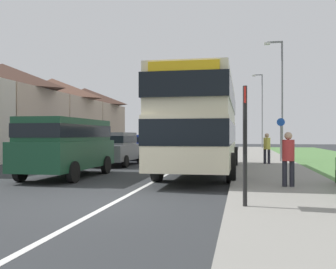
% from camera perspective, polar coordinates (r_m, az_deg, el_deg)
% --- Properties ---
extents(ground_plane, '(120.00, 120.00, 0.00)m').
position_cam_1_polar(ground_plane, '(9.18, -8.10, -10.02)').
color(ground_plane, '#2D3033').
extents(lane_marking_centre, '(0.14, 60.00, 0.01)m').
position_cam_1_polar(lane_marking_centre, '(16.88, 0.76, -5.44)').
color(lane_marking_centre, silver).
rests_on(lane_marking_centre, ground_plane).
extents(pavement_near_side, '(3.20, 68.00, 0.12)m').
position_cam_1_polar(pavement_near_side, '(14.69, 15.79, -6.02)').
color(pavement_near_side, gray).
rests_on(pavement_near_side, ground_plane).
extents(double_decker_bus, '(2.80, 10.60, 3.70)m').
position_cam_1_polar(double_decker_bus, '(15.86, 5.08, 1.95)').
color(double_decker_bus, beige).
rests_on(double_decker_bus, ground_plane).
extents(parked_van_dark_green, '(2.11, 5.06, 2.18)m').
position_cam_1_polar(parked_van_dark_green, '(14.90, -14.66, -1.17)').
color(parked_van_dark_green, '#19472D').
rests_on(parked_van_dark_green, ground_plane).
extents(parked_car_grey, '(1.94, 4.37, 1.71)m').
position_cam_1_polar(parked_car_grey, '(20.26, -7.62, -1.90)').
color(parked_car_grey, slate).
rests_on(parked_car_grey, ground_plane).
extents(parked_car_blue, '(1.87, 3.95, 1.59)m').
position_cam_1_polar(parked_car_blue, '(25.11, -4.13, -1.67)').
color(parked_car_blue, navy).
rests_on(parked_car_blue, ground_plane).
extents(parked_car_silver, '(1.93, 3.98, 1.56)m').
position_cam_1_polar(parked_car_silver, '(29.78, -1.87, -1.45)').
color(parked_car_silver, '#B7B7BC').
rests_on(parked_car_silver, ground_plane).
extents(pedestrian_at_stop, '(0.34, 0.34, 1.67)m').
position_cam_1_polar(pedestrian_at_stop, '(11.49, 17.35, -3.11)').
color(pedestrian_at_stop, '#23232D').
rests_on(pedestrian_at_stop, ground_plane).
extents(pedestrian_walking_away, '(0.34, 0.34, 1.67)m').
position_cam_1_polar(pedestrian_walking_away, '(20.24, 14.41, -1.79)').
color(pedestrian_walking_away, '#23232D').
rests_on(pedestrian_walking_away, ground_plane).
extents(bus_stop_sign, '(0.09, 0.52, 2.60)m').
position_cam_1_polar(bus_stop_sign, '(8.10, 11.31, -0.39)').
color(bus_stop_sign, black).
rests_on(bus_stop_sign, ground_plane).
extents(cycle_route_sign, '(0.44, 0.08, 2.52)m').
position_cam_1_polar(cycle_route_sign, '(22.35, 16.33, -0.46)').
color(cycle_route_sign, slate).
rests_on(cycle_route_sign, ground_plane).
extents(street_lamp_mid, '(1.14, 0.20, 7.42)m').
position_cam_1_polar(street_lamp_mid, '(25.08, 16.27, 6.06)').
color(street_lamp_mid, slate).
rests_on(street_lamp_mid, ground_plane).
extents(street_lamp_far, '(1.14, 0.20, 8.34)m').
position_cam_1_polar(street_lamp_far, '(44.31, 13.62, 4.01)').
color(street_lamp_far, slate).
rests_on(street_lamp_far, ground_plane).
extents(house_terrace_far_side, '(6.52, 27.69, 6.40)m').
position_cam_1_polar(house_terrace_far_side, '(31.28, -19.72, 2.91)').
color(house_terrace_far_side, beige).
rests_on(house_terrace_far_side, ground_plane).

